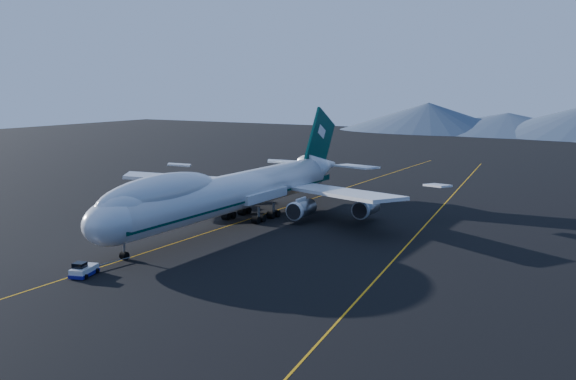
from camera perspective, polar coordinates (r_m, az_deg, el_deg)
The scene contains 5 objects.
ground at distance 112.33m, azimuth -4.82°, elevation -3.03°, with size 500.00×500.00×0.00m, color black.
taxiway_line_main at distance 112.32m, azimuth -4.82°, elevation -3.03°, with size 0.25×220.00×0.01m, color orange.
taxiway_line_side at distance 107.79m, azimuth 11.54°, elevation -3.72°, with size 0.25×200.00×0.01m, color orange.
boeing_747 at distance 111.25m, azimuth -4.86°, elevation -0.10°, with size 59.62×72.43×19.37m.
pushback_tug at distance 86.22m, azimuth -17.67°, elevation -6.90°, with size 3.28×4.58×1.81m.
Camera 1 is at (63.19, -89.69, 24.07)m, focal length 40.00 mm.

